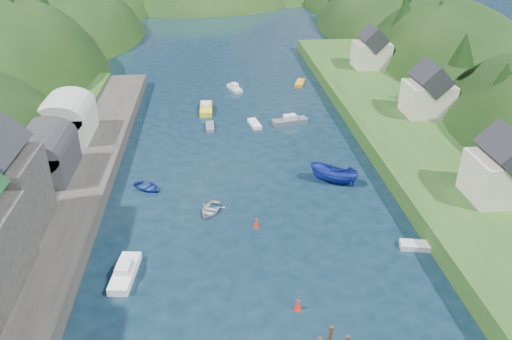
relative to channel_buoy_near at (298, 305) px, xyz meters
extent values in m
plane|color=black|center=(-1.98, 41.24, -0.48)|extent=(600.00, 600.00, 0.00)
ellipsoid|color=black|center=(-46.98, 66.24, -9.58)|extent=(44.00, 75.56, 52.00)
ellipsoid|color=black|center=(-46.98, 109.24, -8.91)|extent=(44.00, 75.56, 48.19)
ellipsoid|color=black|center=(-46.98, 151.24, -7.30)|extent=(44.00, 75.56, 39.00)
ellipsoid|color=black|center=(43.02, 66.24, -8.88)|extent=(36.00, 75.56, 48.00)
ellipsoid|color=black|center=(43.02, 109.24, -8.26)|extent=(36.00, 75.56, 44.49)
ellipsoid|color=black|center=(43.02, 151.24, -6.78)|extent=(36.00, 75.56, 36.00)
ellipsoid|color=black|center=(-11.98, 161.24, -10.48)|extent=(80.00, 60.00, 44.00)
ellipsoid|color=black|center=(16.02, 171.24, -12.48)|extent=(70.00, 56.00, 36.00)
cone|color=black|center=(-42.89, 66.43, 13.31)|extent=(4.34, 4.34, 8.38)
cone|color=black|center=(-40.68, 73.84, 8.39)|extent=(5.28, 5.28, 6.07)
cone|color=black|center=(-43.35, 86.28, 11.95)|extent=(4.77, 4.77, 6.78)
cone|color=black|center=(-35.44, 96.19, 7.89)|extent=(4.07, 4.07, 4.75)
cone|color=black|center=(-42.87, 105.89, 9.48)|extent=(4.56, 4.56, 8.52)
cone|color=black|center=(-45.95, 113.69, 7.76)|extent=(4.75, 4.75, 5.80)
cone|color=black|center=(33.98, 31.19, 9.23)|extent=(5.29, 5.29, 6.17)
cone|color=black|center=(32.81, 41.82, 11.57)|extent=(4.07, 4.07, 5.13)
cone|color=black|center=(37.63, 50.52, 7.70)|extent=(3.40, 3.40, 5.83)
cone|color=black|center=(38.90, 65.74, 11.09)|extent=(4.94, 4.94, 9.08)
cone|color=black|center=(34.72, 73.23, 11.50)|extent=(5.25, 5.25, 5.87)
cone|color=black|center=(38.54, 94.86, 10.10)|extent=(4.57, 4.57, 6.84)
cone|color=black|center=(38.27, 110.12, 8.28)|extent=(3.59, 3.59, 5.64)
cube|color=#2D2B28|center=(-25.98, 11.24, 0.52)|extent=(12.00, 110.00, 2.00)
cube|color=#2D2B28|center=(-27.98, 12.24, 5.52)|extent=(7.00, 8.00, 8.00)
cube|color=#2D2D30|center=(-27.98, 24.24, 3.52)|extent=(7.00, 9.00, 4.00)
cylinder|color=#2D2D30|center=(-27.98, 24.24, 5.52)|extent=(7.00, 9.00, 7.00)
cube|color=#B2B2A8|center=(-27.98, 36.24, 3.52)|extent=(7.00, 9.00, 4.00)
cylinder|color=#B2B2A8|center=(-27.98, 36.24, 5.52)|extent=(7.00, 9.00, 7.00)
cube|color=#234719|center=(23.02, 31.24, 0.72)|extent=(16.00, 120.00, 2.40)
cube|color=beige|center=(25.02, 13.24, 4.42)|extent=(7.00, 6.00, 5.00)
cube|color=black|center=(25.02, 13.24, 7.76)|extent=(5.15, 6.24, 5.15)
cube|color=beige|center=(27.02, 39.24, 4.42)|extent=(7.00, 6.00, 5.00)
cube|color=black|center=(27.02, 39.24, 7.76)|extent=(5.15, 6.24, 5.15)
cube|color=beige|center=(26.02, 66.24, 4.42)|extent=(7.00, 6.00, 5.00)
cube|color=black|center=(26.02, 66.24, 7.76)|extent=(5.15, 6.24, 5.15)
cone|color=red|center=(0.00, 0.00, -0.03)|extent=(0.70, 0.70, 0.90)
sphere|color=red|center=(0.00, 0.00, 0.47)|extent=(0.30, 0.30, 0.30)
cone|color=red|center=(-2.50, 13.26, -0.03)|extent=(0.70, 0.70, 0.90)
sphere|color=red|center=(-2.50, 13.26, 0.47)|extent=(0.30, 0.30, 0.30)
imported|color=navy|center=(-15.49, 22.94, -0.19)|extent=(5.13, 5.05, 0.87)
cube|color=silver|center=(-2.44, 60.89, -0.18)|extent=(3.03, 4.95, 0.66)
cube|color=silver|center=(-2.44, 60.89, 0.53)|extent=(1.57, 1.91, 0.70)
cube|color=yellow|center=(-8.03, 49.92, -0.09)|extent=(2.15, 6.25, 0.87)
cube|color=silver|center=(-8.03, 49.92, 0.74)|extent=(1.47, 2.20, 0.70)
cube|color=white|center=(-0.13, 42.59, -0.22)|extent=(2.14, 4.32, 0.58)
imported|color=silver|center=(-7.57, 16.81, -0.21)|extent=(4.07, 4.75, 0.83)
cube|color=slate|center=(-7.42, 42.04, -0.23)|extent=(1.36, 3.92, 0.55)
cube|color=silver|center=(14.42, 7.71, -0.19)|extent=(4.71, 2.31, 0.63)
imported|color=#1C2E9A|center=(8.32, 22.45, 0.61)|extent=(6.78, 5.06, 2.47)
cube|color=orange|center=(10.87, 63.23, -0.20)|extent=(2.87, 4.72, 0.63)
cube|color=#545A60|center=(5.77, 42.86, -0.11)|extent=(6.09, 3.24, 0.81)
cube|color=silver|center=(5.77, 42.86, 0.68)|extent=(2.29, 1.78, 0.70)
cube|color=white|center=(-15.86, 5.92, -0.11)|extent=(2.55, 5.98, 0.81)
cube|color=silver|center=(-15.86, 5.92, 0.68)|extent=(1.56, 2.17, 0.70)
camera|label=1|loc=(-6.67, -32.95, 31.01)|focal=35.00mm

